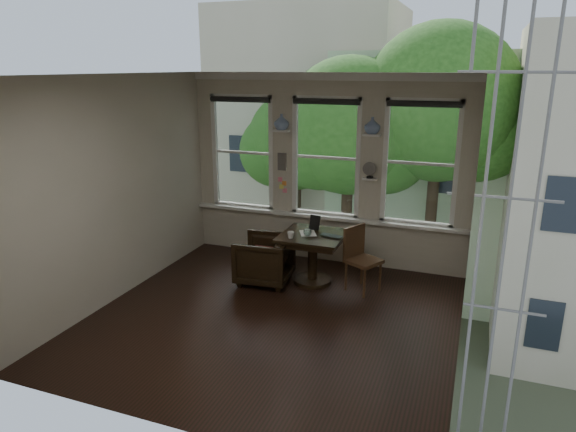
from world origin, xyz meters
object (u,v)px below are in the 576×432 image
at_px(table, 313,258).
at_px(mug, 291,235).
at_px(side_chair_right, 364,260).
at_px(armchair_left, 264,260).
at_px(laptop, 330,237).

relative_size(table, mug, 8.90).
bearing_deg(mug, side_chair_right, 13.97).
height_order(armchair_left, mug, mug).
distance_m(table, laptop, 0.48).
relative_size(armchair_left, side_chair_right, 0.84).
bearing_deg(side_chair_right, laptop, 122.89).
bearing_deg(armchair_left, mug, 79.04).
xyz_separation_m(armchair_left, mug, (0.43, -0.04, 0.44)).
xyz_separation_m(side_chair_right, laptop, (-0.49, -0.04, 0.30)).
relative_size(laptop, mug, 3.13).
bearing_deg(side_chair_right, armchair_left, 126.09).
bearing_deg(laptop, mug, -145.78).
bearing_deg(mug, table, 49.46).
bearing_deg(armchair_left, table, 103.99).
bearing_deg(armchair_left, side_chair_right, 92.72).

